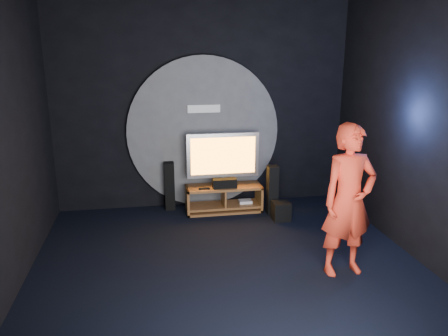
# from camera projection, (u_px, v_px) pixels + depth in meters

# --- Properties ---
(floor) EXTENTS (5.00, 5.00, 0.00)m
(floor) POSITION_uv_depth(u_px,v_px,m) (230.00, 270.00, 5.53)
(floor) COLOR black
(floor) RESTS_ON ground
(back_wall) EXTENTS (5.00, 0.04, 3.50)m
(back_wall) POSITION_uv_depth(u_px,v_px,m) (203.00, 106.00, 7.42)
(back_wall) COLOR black
(back_wall) RESTS_ON ground
(front_wall) EXTENTS (5.00, 0.04, 3.50)m
(front_wall) POSITION_uv_depth(u_px,v_px,m) (306.00, 213.00, 2.68)
(front_wall) COLOR black
(front_wall) RESTS_ON ground
(left_wall) EXTENTS (0.04, 5.00, 3.50)m
(left_wall) POSITION_uv_depth(u_px,v_px,m) (0.00, 142.00, 4.64)
(left_wall) COLOR black
(left_wall) RESTS_ON ground
(right_wall) EXTENTS (0.04, 5.00, 3.50)m
(right_wall) POSITION_uv_depth(u_px,v_px,m) (426.00, 128.00, 5.47)
(right_wall) COLOR black
(right_wall) RESTS_ON ground
(wall_disc_panel) EXTENTS (2.60, 0.11, 2.60)m
(wall_disc_panel) POSITION_uv_depth(u_px,v_px,m) (204.00, 133.00, 7.49)
(wall_disc_panel) COLOR #515156
(wall_disc_panel) RESTS_ON ground
(media_console) EXTENTS (1.29, 0.45, 0.45)m
(media_console) POSITION_uv_depth(u_px,v_px,m) (224.00, 200.00, 7.46)
(media_console) COLOR olive
(media_console) RESTS_ON ground
(tv) EXTENTS (1.22, 0.22, 0.89)m
(tv) POSITION_uv_depth(u_px,v_px,m) (223.00, 157.00, 7.32)
(tv) COLOR silver
(tv) RESTS_ON media_console
(center_speaker) EXTENTS (0.40, 0.15, 0.15)m
(center_speaker) POSITION_uv_depth(u_px,v_px,m) (225.00, 183.00, 7.29)
(center_speaker) COLOR black
(center_speaker) RESTS_ON media_console
(remote) EXTENTS (0.18, 0.05, 0.02)m
(remote) POSITION_uv_depth(u_px,v_px,m) (204.00, 189.00, 7.22)
(remote) COLOR black
(remote) RESTS_ON media_console
(tower_speaker_left) EXTENTS (0.17, 0.19, 0.83)m
(tower_speaker_left) POSITION_uv_depth(u_px,v_px,m) (170.00, 186.00, 7.49)
(tower_speaker_left) COLOR black
(tower_speaker_left) RESTS_ON ground
(tower_speaker_right) EXTENTS (0.17, 0.19, 0.83)m
(tower_speaker_right) POSITION_uv_depth(u_px,v_px,m) (272.00, 190.00, 7.28)
(tower_speaker_right) COLOR black
(tower_speaker_right) RESTS_ON ground
(subwoofer) EXTENTS (0.28, 0.28, 0.30)m
(subwoofer) POSITION_uv_depth(u_px,v_px,m) (281.00, 211.00, 7.09)
(subwoofer) COLOR black
(subwoofer) RESTS_ON ground
(player) EXTENTS (0.73, 0.52, 1.88)m
(player) POSITION_uv_depth(u_px,v_px,m) (349.00, 201.00, 5.25)
(player) COLOR red
(player) RESTS_ON ground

